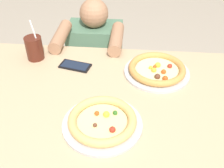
{
  "coord_description": "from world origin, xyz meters",
  "views": [
    {
      "loc": [
        0.15,
        -0.87,
        1.5
      ],
      "look_at": [
        0.06,
        0.05,
        0.78
      ],
      "focal_mm": 43.56,
      "sensor_mm": 36.0,
      "label": 1
    }
  ],
  "objects_px": {
    "pizza_far": "(157,70)",
    "diner_seated": "(96,68)",
    "drink_cup_colored": "(34,48)",
    "pizza_near": "(102,121)",
    "cell_phone": "(75,66)"
  },
  "relations": [
    {
      "from": "pizza_near",
      "to": "cell_phone",
      "type": "height_order",
      "value": "pizza_near"
    },
    {
      "from": "pizza_far",
      "to": "diner_seated",
      "type": "relative_size",
      "value": 0.34
    },
    {
      "from": "pizza_far",
      "to": "drink_cup_colored",
      "type": "height_order",
      "value": "drink_cup_colored"
    },
    {
      "from": "diner_seated",
      "to": "drink_cup_colored",
      "type": "bearing_deg",
      "value": -121.31
    },
    {
      "from": "pizza_near",
      "to": "drink_cup_colored",
      "type": "xyz_separation_m",
      "value": [
        -0.39,
        0.44,
        0.04
      ]
    },
    {
      "from": "cell_phone",
      "to": "diner_seated",
      "type": "relative_size",
      "value": 0.18
    },
    {
      "from": "pizza_near",
      "to": "diner_seated",
      "type": "relative_size",
      "value": 0.33
    },
    {
      "from": "drink_cup_colored",
      "to": "diner_seated",
      "type": "bearing_deg",
      "value": 58.69
    },
    {
      "from": "cell_phone",
      "to": "diner_seated",
      "type": "distance_m",
      "value": 0.56
    },
    {
      "from": "pizza_far",
      "to": "cell_phone",
      "type": "height_order",
      "value": "pizza_far"
    },
    {
      "from": "pizza_near",
      "to": "diner_seated",
      "type": "xyz_separation_m",
      "value": [
        -0.15,
        0.84,
        -0.34
      ]
    },
    {
      "from": "pizza_far",
      "to": "drink_cup_colored",
      "type": "xyz_separation_m",
      "value": [
        -0.61,
        0.08,
        0.04
      ]
    },
    {
      "from": "drink_cup_colored",
      "to": "cell_phone",
      "type": "xyz_separation_m",
      "value": [
        0.21,
        -0.06,
        -0.06
      ]
    },
    {
      "from": "pizza_far",
      "to": "drink_cup_colored",
      "type": "bearing_deg",
      "value": 172.66
    },
    {
      "from": "pizza_near",
      "to": "pizza_far",
      "type": "xyz_separation_m",
      "value": [
        0.22,
        0.36,
        -0.0
      ]
    }
  ]
}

